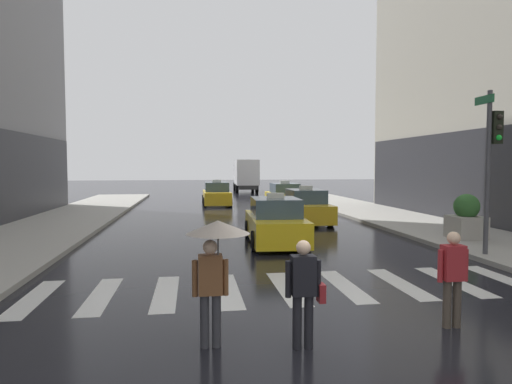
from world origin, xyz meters
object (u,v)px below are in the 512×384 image
Objects in this scene: taxi_fourth at (217,195)px; box_truck at (246,175)px; taxi_second at (305,208)px; pedestrian_with_handbag at (304,288)px; taxi_third at (284,197)px; pedestrian_plain_coat at (453,273)px; traffic_light_pole at (492,149)px; planter_near_corner at (466,218)px; pedestrian_with_umbrella at (215,248)px; taxi_lead at (275,223)px.

box_truck is (3.84, 14.72, 1.13)m from taxi_fourth.
pedestrian_with_handbag is (-3.77, -14.40, 0.21)m from taxi_second.
pedestrian_plain_coat is at bearing -94.25° from taxi_third.
traffic_light_pole is 20.44m from taxi_fourth.
pedestrian_plain_coat is at bearing 10.04° from pedestrian_with_handbag.
planter_near_corner is at bearing 68.31° from traffic_light_pole.
pedestrian_with_handbag is (-3.88, -39.25, -0.92)m from box_truck.
pedestrian_with_handbag is at bearing -142.02° from traffic_light_pole.
traffic_light_pole is 9.22m from pedestrian_with_handbag.
taxi_fourth is 0.60× the size of box_truck.
pedestrian_with_umbrella reaches higher than taxi_third.
box_truck is 38.79m from pedestrian_plain_coat.
traffic_light_pole reaches higher than taxi_lead.
box_truck reaches higher than taxi_third.
traffic_light_pole reaches higher than pedestrian_plain_coat.
taxi_third reaches higher than pedestrian_plain_coat.
taxi_lead is 1.01× the size of taxi_third.
taxi_second is 15.06m from pedestrian_with_umbrella.
taxi_second is 24.87m from box_truck.
taxi_fourth is at bearing 94.52° from taxi_lead.
pedestrian_with_umbrella is at bearing 169.47° from pedestrian_with_handbag.
pedestrian_plain_coat is at bearing -130.75° from traffic_light_pole.
taxi_fourth is 2.75× the size of pedestrian_plain_coat.
taxi_lead is at bearing 73.60° from pedestrian_with_umbrella.
box_truck reaches higher than planter_near_corner.
planter_near_corner is (1.08, 2.72, -2.38)m from traffic_light_pole.
box_truck is 39.35m from pedestrian_with_umbrella.
taxi_lead reaches higher than pedestrian_plain_coat.
traffic_light_pole is 3.78m from planter_near_corner.
planter_near_corner reaches higher than pedestrian_plain_coat.
pedestrian_with_umbrella reaches higher than pedestrian_with_handbag.
pedestrian_with_handbag and pedestrian_plain_coat have the same top height.
traffic_light_pole reaches higher than taxi_fourth.
planter_near_corner is at bearing -63.65° from taxi_fourth.
taxi_third is at bearing -88.60° from box_truck.
taxi_fourth is (-7.00, 19.03, -2.53)m from traffic_light_pole.
traffic_light_pole is 2.91× the size of pedestrian_with_handbag.
taxi_third is at bearing 85.92° from taxi_second.
traffic_light_pole is 33.93m from box_truck.
taxi_fourth is at bearing 89.91° from pedestrian_with_handbag.
taxi_lead is 2.79× the size of pedestrian_plain_coat.
pedestrian_with_handbag is 1.03× the size of planter_near_corner.
taxi_lead is at bearing -114.97° from taxi_second.
box_truck is (-3.16, 33.75, -1.41)m from traffic_light_pole.
pedestrian_with_umbrella is at bearing -106.40° from taxi_lead.
pedestrian_plain_coat is (-1.06, -13.92, 0.21)m from taxi_second.
traffic_light_pole is at bearing -111.69° from planter_near_corner.
taxi_fourth is at bearing 86.81° from pedestrian_with_umbrella.
traffic_light_pole is at bearing 37.98° from pedestrian_with_handbag.
taxi_third is at bearing 78.85° from pedestrian_with_handbag.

